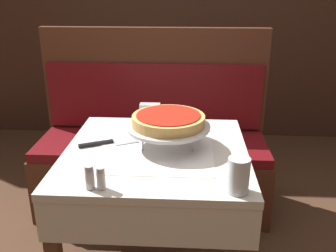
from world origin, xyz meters
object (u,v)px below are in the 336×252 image
deep_dish_pizza (168,120)px  booth_bench (153,158)px  pepper_shaker (101,178)px  pizza_pan_stand (168,127)px  pizza_server (111,142)px  water_glass_near (238,175)px  condiment_caddy (156,65)px  dining_table_rear (148,82)px  salt_shaker (90,177)px  dining_table_front (156,173)px  napkin_holder (150,113)px

deep_dish_pizza → booth_bench: bearing=101.3°
booth_bench → pepper_shaker: bearing=-93.5°
pizza_pan_stand → pizza_server: (-0.25, 0.01, -0.08)m
pizza_server → pepper_shaker: size_ratio=3.22×
booth_bench → water_glass_near: (0.39, -1.06, 0.47)m
pizza_server → condiment_caddy: condiment_caddy is taller
booth_bench → dining_table_rear: bearing=98.0°
booth_bench → deep_dish_pizza: 0.88m
booth_bench → salt_shaker: bearing=-95.6°
deep_dish_pizza → condiment_caddy: condiment_caddy is taller
booth_bench → water_glass_near: 1.22m
dining_table_rear → deep_dish_pizza: bearing=-80.5°
pepper_shaker → booth_bench: bearing=86.5°
dining_table_front → pepper_shaker: 0.39m
deep_dish_pizza → pizza_server: deep_dish_pizza is taller
condiment_caddy → deep_dish_pizza: bearing=-83.0°
pizza_pan_stand → pepper_shaker: bearing=-118.9°
pizza_server → salt_shaker: 0.39m
dining_table_front → deep_dish_pizza: size_ratio=2.49×
pepper_shaker → deep_dish_pizza: bearing=61.1°
pizza_pan_stand → dining_table_front: bearing=-139.0°
dining_table_front → napkin_holder: bearing=99.9°
booth_bench → pizza_server: booth_bench is taller
napkin_holder → booth_bench: bearing=94.4°
water_glass_near → booth_bench: bearing=110.2°
dining_table_front → pepper_shaker: size_ratio=9.66×
dining_table_rear → pizza_server: bearing=-90.0°
dining_table_front → condiment_caddy: (-0.12, 1.46, 0.16)m
booth_bench → condiment_caddy: size_ratio=10.03×
booth_bench → water_glass_near: booth_bench is taller
deep_dish_pizza → pizza_server: (-0.25, 0.01, -0.11)m
booth_bench → pepper_shaker: (-0.07, -1.07, 0.44)m
pizza_pan_stand → pepper_shaker: pizza_pan_stand is taller
salt_shaker → pepper_shaker: (0.04, 0.00, -0.00)m
pizza_pan_stand → pizza_server: 0.26m
pepper_shaker → condiment_caddy: 1.78m
dining_table_front → dining_table_rear: 1.55m
salt_shaker → napkin_holder: napkin_holder is taller
pepper_shaker → condiment_caddy: (0.03, 1.78, 0.01)m
napkin_holder → pepper_shaker: bearing=-98.3°
deep_dish_pizza → napkin_holder: (-0.11, 0.29, -0.07)m
dining_table_front → pizza_pan_stand: size_ratio=2.16×
dining_table_front → condiment_caddy: 1.47m
pizza_server → pizza_pan_stand: bearing=-3.0°
water_glass_near → pizza_server: bearing=143.1°
pizza_server → water_glass_near: bearing=-36.9°
napkin_holder → dining_table_rear: bearing=96.8°
deep_dish_pizza → pizza_pan_stand: bearing=-116.6°
booth_bench → deep_dish_pizza: (0.14, -0.70, 0.52)m
pizza_pan_stand → pepper_shaker: 0.43m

